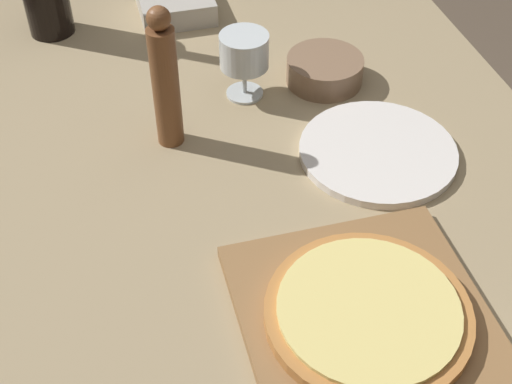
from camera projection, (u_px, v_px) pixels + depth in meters
name	position (u px, v px, depth m)	size (l,w,h in m)	color
dining_table	(277.00, 210.00, 1.20)	(0.95, 1.51, 0.73)	#9E8966
cutting_board	(366.00, 322.00, 0.92)	(0.32, 0.34, 0.02)	olive
pizza	(368.00, 313.00, 0.91)	(0.27, 0.27, 0.02)	#BC7A3D
pepper_mill	(165.00, 81.00, 1.12)	(0.04, 0.04, 0.25)	brown
wine_glass	(247.00, 53.00, 1.23)	(0.09, 0.09, 0.12)	silver
small_bowl	(325.00, 70.00, 1.31)	(0.14, 0.14, 0.05)	#84664C
dinner_plate	(378.00, 152.00, 1.17)	(0.26, 0.26, 0.01)	white
food_container	(175.00, 3.00, 1.49)	(0.15, 0.15, 0.05)	#BCB7AD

